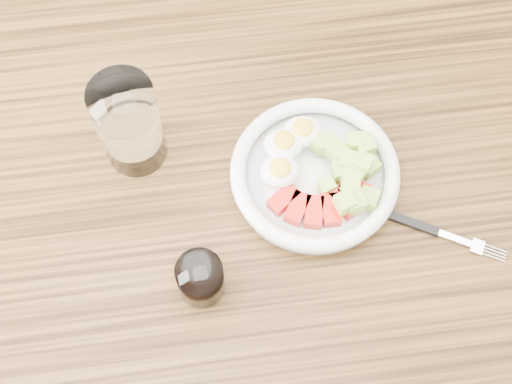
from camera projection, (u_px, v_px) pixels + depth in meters
ground at (261, 331)px, 1.70m from camera, size 4.00×4.00×0.00m
dining_table at (263, 232)px, 1.09m from camera, size 1.50×0.90×0.77m
bowl at (316, 172)px, 0.99m from camera, size 0.24×0.24×0.06m
fork at (425, 228)px, 0.98m from camera, size 0.17×0.10×0.01m
water_glass at (129, 124)px, 0.96m from camera, size 0.09×0.09×0.16m
coffee_glass at (201, 279)px, 0.92m from camera, size 0.06×0.06×0.07m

